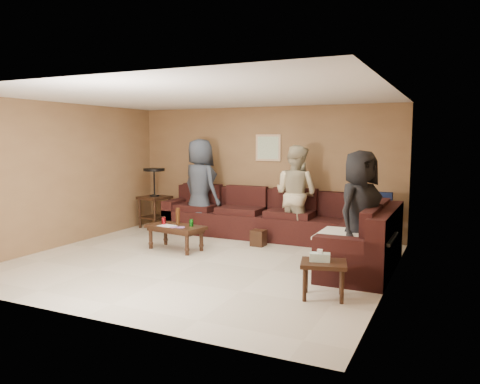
% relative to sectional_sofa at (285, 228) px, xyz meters
% --- Properties ---
extents(room, '(5.60, 5.50, 2.50)m').
position_rel_sectional_sofa_xyz_m(room, '(-0.81, -1.52, 1.34)').
color(room, beige).
rests_on(room, ground).
extents(sectional_sofa, '(4.65, 2.90, 0.97)m').
position_rel_sectional_sofa_xyz_m(sectional_sofa, '(0.00, 0.00, 0.00)').
color(sectional_sofa, black).
rests_on(sectional_sofa, ground).
extents(coffee_table, '(1.07, 0.66, 0.70)m').
position_rel_sectional_sofa_xyz_m(coffee_table, '(-1.60, -1.03, 0.03)').
color(coffee_table, '#311B10').
rests_on(coffee_table, ground).
extents(end_table_left, '(0.64, 0.64, 1.26)m').
position_rel_sectional_sofa_xyz_m(end_table_left, '(-3.10, 0.49, 0.33)').
color(end_table_left, '#311B10').
rests_on(end_table_left, ground).
extents(side_table_right, '(0.62, 0.55, 0.58)m').
position_rel_sectional_sofa_xyz_m(side_table_right, '(1.30, -2.34, 0.06)').
color(side_table_right, '#311B10').
rests_on(side_table_right, ground).
extents(waste_bin, '(0.24, 0.24, 0.28)m').
position_rel_sectional_sofa_xyz_m(waste_bin, '(-0.44, -0.17, -0.19)').
color(waste_bin, '#311B10').
rests_on(waste_bin, ground).
extents(wall_art, '(0.52, 0.04, 0.52)m').
position_rel_sectional_sofa_xyz_m(wall_art, '(-0.71, 0.96, 1.37)').
color(wall_art, tan).
rests_on(wall_art, ground).
extents(person_left, '(1.08, 0.91, 1.88)m').
position_rel_sectional_sofa_xyz_m(person_left, '(-1.92, 0.37, 0.61)').
color(person_left, '#313844').
rests_on(person_left, ground).
extents(person_middle, '(1.01, 0.88, 1.76)m').
position_rel_sectional_sofa_xyz_m(person_middle, '(0.05, 0.42, 0.56)').
color(person_middle, '#BFB28E').
rests_on(person_middle, ground).
extents(person_right, '(0.82, 0.98, 1.72)m').
position_rel_sectional_sofa_xyz_m(person_right, '(1.48, -1.12, 0.53)').
color(person_right, black).
rests_on(person_right, ground).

